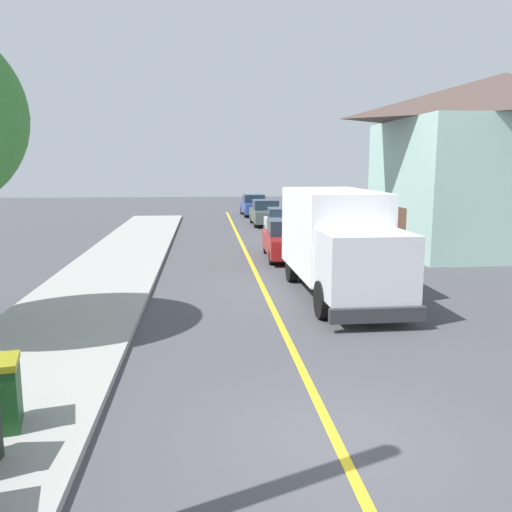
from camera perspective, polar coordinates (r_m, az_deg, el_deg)
ground_plane at (r=8.45m, az=8.45°, el=-18.73°), size 120.00×120.00×0.00m
sidewalk_curb at (r=12.38m, az=-22.04°, el=-9.54°), size 3.60×60.00×0.15m
centre_line_yellow at (r=17.76m, az=0.71°, el=-3.31°), size 0.16×56.00×0.01m
box_truck at (r=16.68m, az=8.65°, el=1.89°), size 2.53×7.22×3.20m
parked_car_near at (r=23.06m, az=3.33°, el=1.69°), size 1.94×4.45×1.67m
parked_car_mid at (r=29.13m, az=2.88°, el=3.38°), size 1.99×4.47×1.67m
parked_car_far at (r=35.75m, az=1.03°, el=4.57°), size 1.83×4.41×1.67m
parked_car_furthest at (r=42.30m, az=-0.24°, el=5.37°), size 1.95×4.46×1.67m
stop_sign at (r=20.28m, az=12.80°, el=3.39°), size 0.80×0.10×2.65m
house_across_street at (r=27.75m, az=24.49°, el=9.29°), size 10.88×9.23×8.12m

